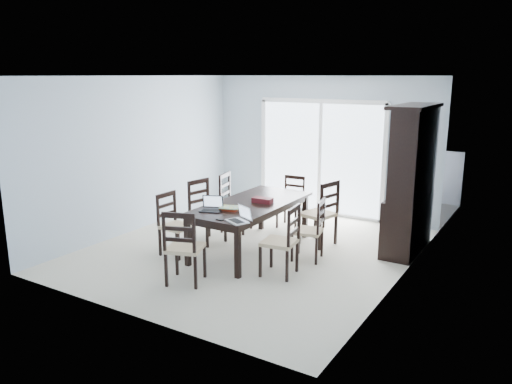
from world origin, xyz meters
TOP-DOWN VIEW (x-y plane):
  - floor at (0.00, 0.00)m, footprint 5.00×5.00m
  - ceiling at (0.00, 0.00)m, footprint 5.00×5.00m
  - back_wall at (0.00, 2.50)m, footprint 4.50×0.02m
  - wall_left at (-2.25, 0.00)m, footprint 0.02×5.00m
  - wall_right at (2.25, 0.00)m, footprint 0.02×5.00m
  - balcony at (0.00, 3.50)m, footprint 4.50×2.00m
  - railing at (0.00, 4.50)m, footprint 4.50×0.06m
  - dining_table at (0.00, 0.00)m, footprint 1.00×2.20m
  - china_hutch at (2.02, 1.25)m, footprint 0.50×1.38m
  - sliding_door at (0.00, 2.48)m, footprint 2.52×0.05m
  - chair_left_near at (-0.93, -0.73)m, footprint 0.42×0.41m
  - chair_left_mid at (-0.89, -0.01)m, footprint 0.52×0.51m
  - chair_left_far at (-0.83, 0.68)m, footprint 0.52×0.51m
  - chair_right_near at (0.92, -0.60)m, footprint 0.48×0.47m
  - chair_right_mid at (0.98, 0.12)m, footprint 0.47×0.46m
  - chair_right_far at (0.84, 0.76)m, footprint 0.56×0.55m
  - chair_end_near at (-0.05, -1.55)m, footprint 0.55×0.56m
  - chair_end_far at (-0.06, 1.47)m, footprint 0.42×0.43m
  - laptop_dark at (-0.23, -0.70)m, footprint 0.35×0.30m
  - laptop_silver at (0.38, -0.95)m, footprint 0.36×0.32m
  - book_stack at (-0.04, -0.51)m, footprint 0.34×0.30m
  - cell_phone at (0.14, -1.00)m, footprint 0.10×0.06m
  - game_box at (0.15, 0.09)m, footprint 0.31×0.17m
  - hot_tub at (-0.93, 3.42)m, footprint 2.04×1.86m

SIDE VIEW (x-z plane):
  - balcony at x=0.00m, z-range -0.10..0.00m
  - floor at x=0.00m, z-range 0.00..0.00m
  - hot_tub at x=-0.93m, z-range 0.00..0.98m
  - chair_end_far at x=-0.06m, z-range 0.03..1.05m
  - railing at x=0.00m, z-range 0.00..1.10m
  - chair_right_mid at x=0.98m, z-range 0.03..1.07m
  - chair_left_near at x=-0.93m, z-range 0.03..1.10m
  - chair_right_near at x=0.92m, z-range 0.03..1.15m
  - chair_end_near at x=-0.05m, z-range 0.03..1.17m
  - chair_left_mid at x=-0.89m, z-range 0.03..1.18m
  - chair_left_far at x=-0.83m, z-range 0.03..1.18m
  - chair_right_far at x=0.84m, z-range 0.03..1.23m
  - dining_table at x=0.00m, z-range 0.30..1.05m
  - cell_phone at x=0.14m, z-range 0.75..0.76m
  - book_stack at x=-0.04m, z-range 0.75..0.80m
  - game_box at x=0.15m, z-range 0.75..0.82m
  - laptop_dark at x=-0.23m, z-range 0.70..0.90m
  - laptop_silver at x=0.38m, z-range 0.70..0.90m
  - china_hutch at x=2.02m, z-range -0.03..2.17m
  - sliding_door at x=0.00m, z-range 0.00..2.18m
  - back_wall at x=0.00m, z-range 0.00..2.60m
  - wall_left at x=-2.25m, z-range 0.00..2.60m
  - wall_right at x=2.25m, z-range 0.00..2.60m
  - ceiling at x=0.00m, z-range 2.60..2.60m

